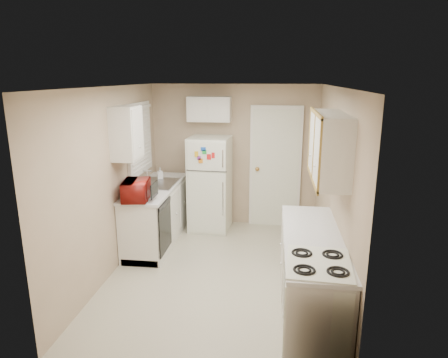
# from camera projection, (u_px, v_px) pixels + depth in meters

# --- Properties ---
(floor) EXTENTS (3.80, 3.80, 0.00)m
(floor) POSITION_uv_depth(u_px,v_px,m) (219.00, 272.00, 5.29)
(floor) COLOR beige
(floor) RESTS_ON ground
(ceiling) EXTENTS (3.80, 3.80, 0.00)m
(ceiling) POSITION_uv_depth(u_px,v_px,m) (219.00, 87.00, 4.69)
(ceiling) COLOR white
(ceiling) RESTS_ON floor
(wall_left) EXTENTS (3.80, 3.80, 0.00)m
(wall_left) POSITION_uv_depth(u_px,v_px,m) (112.00, 181.00, 5.16)
(wall_left) COLOR tan
(wall_left) RESTS_ON floor
(wall_right) EXTENTS (3.80, 3.80, 0.00)m
(wall_right) POSITION_uv_depth(u_px,v_px,m) (334.00, 189.00, 4.82)
(wall_right) COLOR tan
(wall_right) RESTS_ON floor
(wall_back) EXTENTS (2.80, 2.80, 0.00)m
(wall_back) POSITION_uv_depth(u_px,v_px,m) (234.00, 156.00, 6.81)
(wall_back) COLOR tan
(wall_back) RESTS_ON floor
(wall_front) EXTENTS (2.80, 2.80, 0.00)m
(wall_front) POSITION_uv_depth(u_px,v_px,m) (186.00, 248.00, 3.16)
(wall_front) COLOR tan
(wall_front) RESTS_ON floor
(left_counter) EXTENTS (0.60, 1.80, 0.90)m
(left_counter) POSITION_uv_depth(u_px,v_px,m) (157.00, 214.00, 6.17)
(left_counter) COLOR silver
(left_counter) RESTS_ON floor
(dishwasher) EXTENTS (0.03, 0.58, 0.72)m
(dishwasher) POSITION_uv_depth(u_px,v_px,m) (165.00, 227.00, 5.55)
(dishwasher) COLOR black
(dishwasher) RESTS_ON floor
(sink) EXTENTS (0.54, 0.74, 0.16)m
(sink) POSITION_uv_depth(u_px,v_px,m) (159.00, 186.00, 6.22)
(sink) COLOR gray
(sink) RESTS_ON left_counter
(microwave) EXTENTS (0.52, 0.35, 0.32)m
(microwave) POSITION_uv_depth(u_px,v_px,m) (136.00, 189.00, 5.35)
(microwave) COLOR maroon
(microwave) RESTS_ON left_counter
(soap_bottle) EXTENTS (0.11, 0.11, 0.19)m
(soap_bottle) POSITION_uv_depth(u_px,v_px,m) (160.00, 173.00, 6.46)
(soap_bottle) COLOR silver
(soap_bottle) RESTS_ON left_counter
(window_blinds) EXTENTS (0.10, 0.98, 1.08)m
(window_blinds) POSITION_uv_depth(u_px,v_px,m) (140.00, 139.00, 6.06)
(window_blinds) COLOR silver
(window_blinds) RESTS_ON wall_left
(upper_cabinet_left) EXTENTS (0.30, 0.45, 0.70)m
(upper_cabinet_left) POSITION_uv_depth(u_px,v_px,m) (126.00, 133.00, 5.20)
(upper_cabinet_left) COLOR silver
(upper_cabinet_left) RESTS_ON wall_left
(refrigerator) EXTENTS (0.68, 0.67, 1.57)m
(refrigerator) POSITION_uv_depth(u_px,v_px,m) (210.00, 184.00, 6.62)
(refrigerator) COLOR silver
(refrigerator) RESTS_ON floor
(cabinet_over_fridge) EXTENTS (0.70, 0.30, 0.40)m
(cabinet_over_fridge) POSITION_uv_depth(u_px,v_px,m) (209.00, 109.00, 6.52)
(cabinet_over_fridge) COLOR silver
(cabinet_over_fridge) RESTS_ON wall_back
(interior_door) EXTENTS (0.86, 0.06, 2.08)m
(interior_door) POSITION_uv_depth(u_px,v_px,m) (275.00, 168.00, 6.73)
(interior_door) COLOR silver
(interior_door) RESTS_ON floor
(right_counter) EXTENTS (0.60, 2.00, 0.90)m
(right_counter) POSITION_uv_depth(u_px,v_px,m) (310.00, 275.00, 4.27)
(right_counter) COLOR silver
(right_counter) RESTS_ON floor
(stove) EXTENTS (0.61, 0.73, 0.85)m
(stove) POSITION_uv_depth(u_px,v_px,m) (316.00, 311.00, 3.67)
(stove) COLOR silver
(stove) RESTS_ON floor
(upper_cabinet_right) EXTENTS (0.30, 1.20, 0.70)m
(upper_cabinet_right) POSITION_uv_depth(u_px,v_px,m) (330.00, 147.00, 4.20)
(upper_cabinet_right) COLOR silver
(upper_cabinet_right) RESTS_ON wall_right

